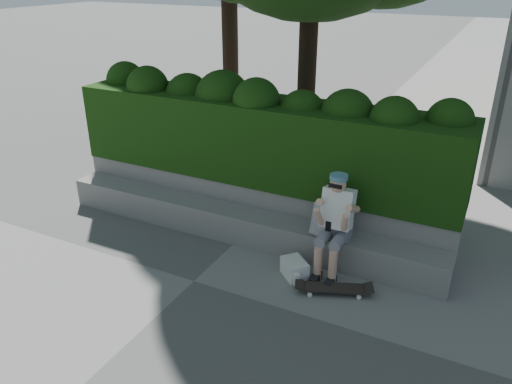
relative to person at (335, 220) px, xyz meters
The scene contains 8 objects.
ground 2.00m from the person, 144.76° to the right, with size 80.00×80.00×0.00m, color slate.
bench_ledge 1.61m from the person, behind, with size 6.00×0.45×0.45m, color gray.
planter_wall 1.69m from the person, 156.54° to the left, with size 6.00×0.50×0.75m, color gray.
hedge 1.85m from the person, 149.77° to the left, with size 6.00×1.00×1.20m, color black.
person is the anchor object (origin of this frame).
skateboard 0.86m from the person, 68.59° to the right, with size 0.88×0.52×0.09m.
backpack_plaid 0.21m from the person, 155.28° to the left, with size 0.30×0.16×0.44m, color #B6B5BA.
backpack_ground 0.83m from the person, 136.05° to the right, with size 0.37×0.26×0.24m, color silver.
Camera 1 is at (3.16, -4.47, 3.75)m, focal length 35.00 mm.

